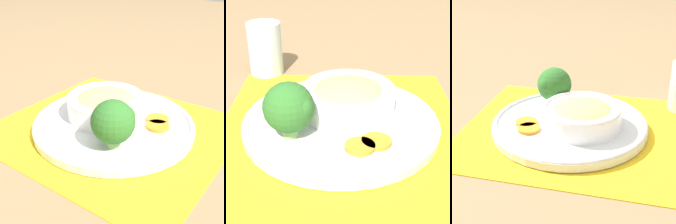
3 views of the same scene
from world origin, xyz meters
TOP-DOWN VIEW (x-y plane):
  - ground_plane at (0.00, 0.00)m, footprint 4.00×4.00m
  - placemat at (0.00, 0.00)m, footprint 0.45×0.48m
  - plate at (0.00, 0.00)m, footprint 0.33×0.33m
  - bowl at (-0.01, -0.03)m, footprint 0.16×0.16m
  - broccoli_floret at (0.07, 0.06)m, footprint 0.08×0.08m
  - carrot_slice_near at (-0.04, 0.08)m, footprint 0.05×0.05m
  - carrot_slice_middle at (-0.06, 0.07)m, footprint 0.05×0.05m
  - water_glass at (0.19, -0.23)m, footprint 0.07×0.07m

SIDE VIEW (x-z plane):
  - ground_plane at x=0.00m, z-range 0.00..0.00m
  - placemat at x=0.00m, z-range 0.00..0.00m
  - plate at x=0.00m, z-range 0.00..0.03m
  - carrot_slice_near at x=-0.04m, z-range 0.02..0.03m
  - carrot_slice_middle at x=-0.06m, z-range 0.02..0.03m
  - bowl at x=-0.01m, z-range 0.02..0.07m
  - water_glass at x=0.19m, z-range -0.01..0.11m
  - broccoli_floret at x=0.07m, z-range 0.03..0.12m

